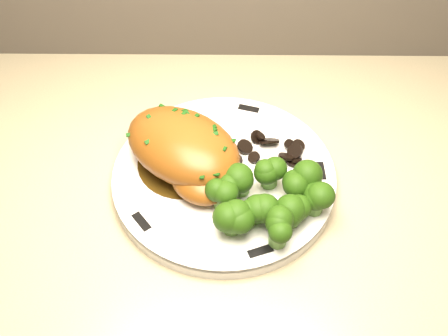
{
  "coord_description": "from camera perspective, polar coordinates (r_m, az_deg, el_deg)",
  "views": [
    {
      "loc": [
        0.36,
        1.3,
        1.47
      ],
      "look_at": [
        0.36,
        1.73,
        0.97
      ],
      "focal_mm": 45.0,
      "sensor_mm": 36.0,
      "label": 1
    }
  ],
  "objects": [
    {
      "name": "plate",
      "position": [
        0.68,
        0.0,
        -1.04
      ],
      "size": [
        0.33,
        0.33,
        0.02
      ],
      "primitive_type": "cylinder",
      "rotation": [
        0.0,
        0.0,
        -0.29
      ],
      "color": "white",
      "rests_on": "counter"
    },
    {
      "name": "gravy_pool",
      "position": [
        0.68,
        -4.05,
        0.55
      ],
      "size": [
        0.11,
        0.11,
        0.0
      ],
      "primitive_type": "cylinder",
      "color": "#39270A",
      "rests_on": "plate"
    },
    {
      "name": "broccoli_florets",
      "position": [
        0.62,
        4.47,
        -2.93
      ],
      "size": [
        0.13,
        0.11,
        0.05
      ],
      "rotation": [
        0.0,
        0.0,
        -0.2
      ],
      "color": "#5D8D3B",
      "rests_on": "plate"
    },
    {
      "name": "rim_accent_0",
      "position": [
        0.68,
        9.8,
        -0.3
      ],
      "size": [
        0.01,
        0.03,
        0.0
      ],
      "primitive_type": "cube",
      "rotation": [
        0.0,
        0.0,
        1.61
      ],
      "color": "black",
      "rests_on": "plate"
    },
    {
      "name": "rim_accent_1",
      "position": [
        0.75,
        2.53,
        6.04
      ],
      "size": [
        0.03,
        0.02,
        0.0
      ],
      "primitive_type": "cube",
      "rotation": [
        0.0,
        0.0,
        2.86
      ],
      "color": "black",
      "rests_on": "plate"
    },
    {
      "name": "rim_accent_2",
      "position": [
        0.72,
        -7.66,
        3.48
      ],
      "size": [
        0.02,
        0.03,
        0.0
      ],
      "primitive_type": "cube",
      "rotation": [
        0.0,
        0.0,
        4.12
      ],
      "color": "black",
      "rests_on": "plate"
    },
    {
      "name": "rim_accent_3",
      "position": [
        0.63,
        -8.39,
        -5.42
      ],
      "size": [
        0.02,
        0.03,
        0.0
      ],
      "primitive_type": "cube",
      "rotation": [
        0.0,
        0.0,
        5.38
      ],
      "color": "black",
      "rests_on": "plate"
    },
    {
      "name": "mushroom_pile",
      "position": [
        0.69,
        4.29,
        1.29
      ],
      "size": [
        0.08,
        0.06,
        0.02
      ],
      "color": "black",
      "rests_on": "plate"
    },
    {
      "name": "chicken_breast",
      "position": [
        0.66,
        -4.0,
        1.8
      ],
      "size": [
        0.18,
        0.18,
        0.06
      ],
      "rotation": [
        0.0,
        0.0,
        -0.66
      ],
      "color": "brown",
      "rests_on": "plate"
    },
    {
      "name": "rim_accent_4",
      "position": [
        0.61,
        3.73,
        -8.44
      ],
      "size": [
        0.03,
        0.02,
        0.0
      ],
      "primitive_type": "cube",
      "rotation": [
        0.0,
        0.0,
        6.63
      ],
      "color": "black",
      "rests_on": "plate"
    }
  ]
}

